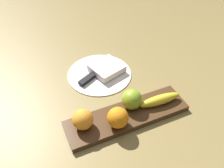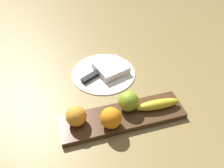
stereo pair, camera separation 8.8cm
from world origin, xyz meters
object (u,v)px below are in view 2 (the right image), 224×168
Objects in this scene: apple at (129,101)px; dinner_plate at (103,73)px; orange_near_banana at (111,118)px; orange_near_apple at (76,116)px; folded_napkin at (111,68)px; banana at (158,105)px; fruit_tray at (122,117)px; knife at (94,74)px.

apple reaches higher than dinner_plate.
apple is at bearing -82.84° from dinner_plate.
apple is 0.09m from orange_near_banana.
folded_napkin is at bearing 52.57° from orange_near_apple.
banana reaches higher than dinner_plate.
apple is at bearing 40.76° from fruit_tray.
banana is 0.27m from orange_near_apple.
knife is at bearing 88.22° from orange_near_banana.
apple is 0.45× the size of banana.
orange_near_apple reaches higher than knife.
fruit_tray is 0.15m from orange_near_apple.
folded_napkin is at bearing 0.00° from dinner_plate.
fruit_tray is at bearing 1.50° from banana.
orange_near_banana reaches higher than folded_napkin.
orange_near_banana is (0.10, -0.04, 0.00)m from orange_near_apple.
fruit_tray is 6.05× the size of apple.
dinner_plate is at bearing 97.16° from apple.
knife is (-0.07, -0.01, -0.01)m from folded_napkin.
apple reaches higher than banana.
fruit_tray is 2.75× the size of banana.
orange_near_banana reaches higher than orange_near_apple.
banana is 0.88× the size of knife.
banana is at bearing -63.88° from dinner_plate.
orange_near_apple is at bearing -142.61° from knife.
folded_napkin is at bearing -67.31° from banana.
apple is 0.60× the size of folded_napkin.
folded_napkin is at bearing 82.62° from fruit_tray.
apple reaches higher than folded_napkin.
banana is 0.59× the size of dinner_plate.
orange_near_apple is (-0.18, -0.01, -0.00)m from apple.
fruit_tray is 6.34× the size of orange_near_apple.
orange_near_banana is 0.26m from knife.
banana reaches higher than knife.
apple is at bearing -91.02° from folded_napkin.
knife is (-0.04, 0.23, 0.00)m from fruit_tray.
apple reaches higher than orange_near_banana.
orange_near_apple reaches higher than dinner_plate.
orange_near_banana is at bearing -118.46° from knife.
apple is at bearing -13.11° from banana.
fruit_tray is 0.25m from folded_napkin.
folded_napkin is 0.07m from knife.
orange_near_apple is 0.26× the size of dinner_plate.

